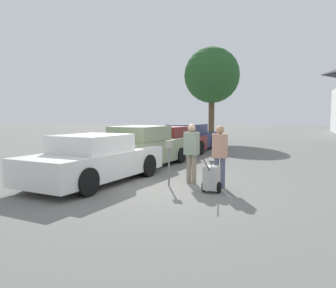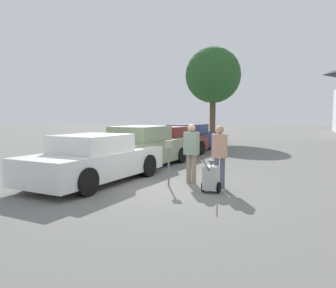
# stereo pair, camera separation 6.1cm
# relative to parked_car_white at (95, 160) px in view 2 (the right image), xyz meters

# --- Properties ---
(ground_plane) EXTENTS (120.00, 120.00, 0.00)m
(ground_plane) POSITION_rel_parked_car_white_xyz_m (2.23, 0.07, -0.68)
(ground_plane) COLOR slate
(parked_car_white) EXTENTS (2.45, 4.97, 1.44)m
(parked_car_white) POSITION_rel_parked_car_white_xyz_m (0.00, 0.00, 0.00)
(parked_car_white) COLOR silver
(parked_car_white) RESTS_ON ground_plane
(parked_car_sage) EXTENTS (2.39, 5.19, 1.59)m
(parked_car_sage) POSITION_rel_parked_car_white_xyz_m (-0.00, 3.25, 0.05)
(parked_car_sage) COLOR gray
(parked_car_sage) RESTS_ON ground_plane
(parked_car_maroon) EXTENTS (2.44, 5.24, 1.48)m
(parked_car_maroon) POSITION_rel_parked_car_white_xyz_m (-0.00, 6.25, 0.01)
(parked_car_maroon) COLOR maroon
(parked_car_maroon) RESTS_ON ground_plane
(parked_car_navy) EXTENTS (2.36, 5.45, 1.50)m
(parked_car_navy) POSITION_rel_parked_car_white_xyz_m (-0.00, 9.20, 0.03)
(parked_car_navy) COLOR #19234C
(parked_car_navy) RESTS_ON ground_plane
(parking_meter) EXTENTS (0.18, 0.09, 1.30)m
(parking_meter) POSITION_rel_parked_car_white_xyz_m (2.25, 0.29, 0.23)
(parking_meter) COLOR slate
(parking_meter) RESTS_ON ground_plane
(person_worker) EXTENTS (0.45, 0.29, 1.75)m
(person_worker) POSITION_rel_parked_car_white_xyz_m (2.73, 0.89, 0.32)
(person_worker) COLOR gray
(person_worker) RESTS_ON ground_plane
(person_supervisor) EXTENTS (0.45, 0.28, 1.72)m
(person_supervisor) POSITION_rel_parked_car_white_xyz_m (3.63, 0.59, 0.30)
(person_supervisor) COLOR #515670
(person_supervisor) RESTS_ON ground_plane
(equipment_cart) EXTENTS (0.48, 0.99, 1.00)m
(equipment_cart) POSITION_rel_parked_car_white_xyz_m (3.55, 0.01, -0.29)
(equipment_cart) COLOR #B2B2AD
(equipment_cart) RESTS_ON ground_plane
(shade_tree) EXTENTS (4.20, 4.20, 7.15)m
(shade_tree) POSITION_rel_parked_car_white_xyz_m (-0.45, 16.44, 4.34)
(shade_tree) COLOR brown
(shade_tree) RESTS_ON ground_plane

